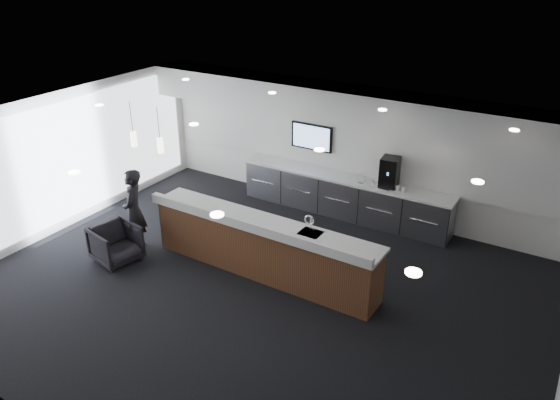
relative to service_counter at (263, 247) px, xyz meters
The scene contains 24 objects.
ground 0.84m from the service_counter, 69.01° to the right, with size 10.00×10.00×0.00m, color black.
ceiling 2.50m from the service_counter, 69.01° to the right, with size 10.00×8.00×0.02m, color black.
back_wall 3.55m from the service_counter, 86.32° to the left, with size 10.00×0.02×3.00m, color white.
left_wall 4.90m from the service_counter, behind, with size 0.02×8.00×3.00m, color white.
soffit_bulkhead 3.63m from the service_counter, 85.76° to the left, with size 10.00×0.90×0.70m, color white.
alcove_panel 3.55m from the service_counter, 86.28° to the left, with size 9.80×0.06×1.40m, color white.
window_blinds_wall 4.86m from the service_counter, behind, with size 0.04×7.36×2.55m, color silver.
back_credenza 3.07m from the service_counter, 85.88° to the left, with size 5.06×0.66×0.95m.
wall_tv 3.59m from the service_counter, 103.17° to the left, with size 1.05×0.08×0.62m.
pendant_left 2.76m from the service_counter, behind, with size 0.12×0.12×0.30m, color #FFF2C6.
pendant_right 3.34m from the service_counter, behind, with size 0.12×0.12×0.30m, color #FFF2C6.
ceiling_can_lights 2.47m from the service_counter, 69.01° to the right, with size 7.00×5.00×0.02m, color white, non-canonical shape.
service_counter is the anchor object (origin of this frame).
coffee_machine 3.43m from the service_counter, 68.02° to the left, with size 0.42×0.52×0.65m.
info_sign_left 3.05m from the service_counter, 77.33° to the left, with size 0.15×0.02×0.21m, color white.
info_sign_right 3.09m from the service_counter, 77.62° to the left, with size 0.18×0.02×0.24m, color white.
armchair 2.96m from the service_counter, 157.74° to the right, with size 0.81×0.84×0.76m, color black.
lounge_guest 2.79m from the service_counter, 168.16° to the right, with size 0.64×0.42×1.75m, color black.
cup_0 3.43m from the service_counter, 60.96° to the left, with size 0.10×0.10×0.10m, color white.
cup_1 3.36m from the service_counter, 63.06° to the left, with size 0.10×0.10×0.10m, color white.
cup_2 3.30m from the service_counter, 65.24° to the left, with size 0.10×0.10×0.10m, color white.
cup_3 3.25m from the service_counter, 67.51° to the left, with size 0.10×0.10×0.10m, color white.
cup_4 3.20m from the service_counter, 69.84° to the left, with size 0.10×0.10×0.10m, color white.
cup_5 3.15m from the service_counter, 72.26° to the left, with size 0.10×0.10×0.10m, color white.
Camera 1 is at (4.68, -6.83, 5.77)m, focal length 35.00 mm.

